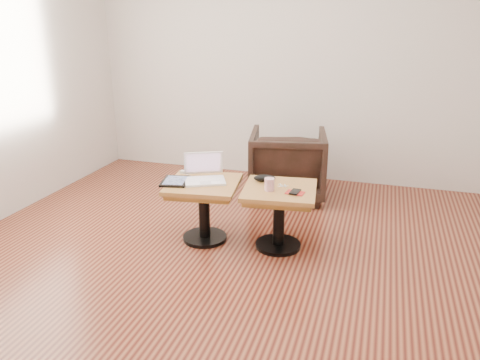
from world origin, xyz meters
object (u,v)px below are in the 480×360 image
(striped_cup, at_px, (269,184))
(side_table_left, at_px, (204,197))
(side_table_right, at_px, (279,203))
(armchair, at_px, (288,164))
(laptop, at_px, (205,175))

(striped_cup, bearing_deg, side_table_left, 177.32)
(side_table_right, relative_size, armchair, 0.81)
(side_table_right, distance_m, laptop, 0.64)
(side_table_right, relative_size, laptop, 1.49)
(side_table_left, height_order, laptop, laptop)
(side_table_left, bearing_deg, striped_cup, -10.38)
(side_table_left, height_order, striped_cup, striped_cup)
(armchair, bearing_deg, striped_cup, 84.04)
(laptop, height_order, striped_cup, laptop)
(side_table_left, height_order, armchair, armchair)
(striped_cup, bearing_deg, side_table_right, 48.17)
(side_table_right, bearing_deg, side_table_left, 177.80)
(side_table_right, distance_m, armchair, 1.15)
(side_table_right, distance_m, striped_cup, 0.20)
(striped_cup, bearing_deg, laptop, 172.22)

